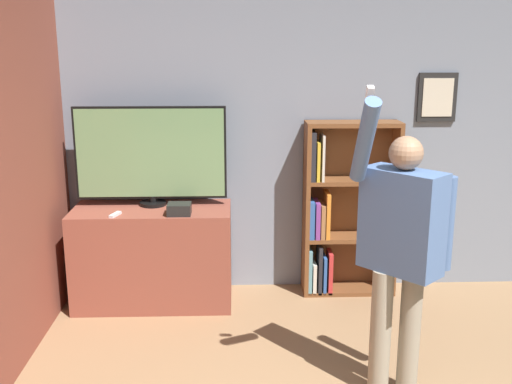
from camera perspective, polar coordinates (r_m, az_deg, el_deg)
name	(u,v)px	position (r m, az deg, el deg)	size (l,w,h in m)	color
wall_back	(319,137)	(5.21, 6.05, 5.27)	(6.33, 0.09, 2.70)	gray
tv_ledge	(154,256)	(5.09, -9.74, -6.00)	(1.29, 0.60, 0.82)	brown
television	(151,155)	(4.97, -9.98, 3.51)	(1.23, 0.22, 0.82)	black
game_console	(179,209)	(4.75, -7.32, -1.63)	(0.19, 0.16, 0.09)	black
remote_loose	(115,215)	(4.81, -13.26, -2.10)	(0.08, 0.14, 0.02)	white
bookshelf	(340,213)	(5.20, 8.03, -1.99)	(0.79, 0.28, 1.50)	brown
person	(401,243)	(3.63, 13.62, -4.76)	(0.62, 0.56, 1.92)	gray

